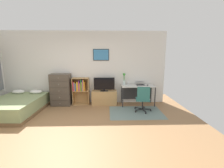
# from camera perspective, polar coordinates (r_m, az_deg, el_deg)

# --- Properties ---
(ground_plane) EXTENTS (7.20, 7.20, 0.00)m
(ground_plane) POSITION_cam_1_polar(r_m,az_deg,el_deg) (4.00, -14.84, -17.21)
(ground_plane) COLOR #936B44
(wall_back_with_posters) EXTENTS (6.12, 0.09, 2.70)m
(wall_back_with_posters) POSITION_cam_1_polar(r_m,az_deg,el_deg) (5.94, -10.19, 5.86)
(wall_back_with_posters) COLOR silver
(wall_back_with_posters) RESTS_ON ground_plane
(area_rug) EXTENTS (1.70, 1.20, 0.01)m
(area_rug) POSITION_cam_1_polar(r_m,az_deg,el_deg) (5.16, 8.76, -10.28)
(area_rug) COLOR slate
(area_rug) RESTS_ON ground_plane
(bed) EXTENTS (1.51, 2.02, 0.60)m
(bed) POSITION_cam_1_polar(r_m,az_deg,el_deg) (5.86, -31.93, -6.83)
(bed) COLOR brown
(bed) RESTS_ON ground_plane
(dresser) EXTENTS (0.71, 0.46, 1.17)m
(dresser) POSITION_cam_1_polar(r_m,az_deg,el_deg) (5.98, -18.32, -1.97)
(dresser) COLOR #4C4238
(dresser) RESTS_ON ground_plane
(bookshelf) EXTENTS (0.61, 0.30, 1.00)m
(bookshelf) POSITION_cam_1_polar(r_m,az_deg,el_deg) (5.87, -11.68, -1.64)
(bookshelf) COLOR tan
(bookshelf) RESTS_ON ground_plane
(tv_stand) EXTENTS (0.92, 0.41, 0.52)m
(tv_stand) POSITION_cam_1_polar(r_m,az_deg,el_deg) (5.82, -2.84, -5.05)
(tv_stand) COLOR tan
(tv_stand) RESTS_ON ground_plane
(television) EXTENTS (0.76, 0.16, 0.51)m
(television) POSITION_cam_1_polar(r_m,az_deg,el_deg) (5.68, -2.89, -0.16)
(television) COLOR black
(television) RESTS_ON tv_stand
(desk) EXTENTS (1.21, 0.57, 0.74)m
(desk) POSITION_cam_1_polar(r_m,az_deg,el_deg) (5.84, 9.35, -1.68)
(desk) COLOR silver
(desk) RESTS_ON ground_plane
(office_chair) EXTENTS (0.57, 0.58, 0.86)m
(office_chair) POSITION_cam_1_polar(r_m,az_deg,el_deg) (5.11, 11.37, -5.23)
(office_chair) COLOR #232326
(office_chair) RESTS_ON ground_plane
(laptop) EXTENTS (0.38, 0.41, 0.15)m
(laptop) POSITION_cam_1_polar(r_m,az_deg,el_deg) (5.82, 10.32, 0.24)
(laptop) COLOR #B7B7BC
(laptop) RESTS_ON desk
(computer_mouse) EXTENTS (0.06, 0.10, 0.03)m
(computer_mouse) POSITION_cam_1_polar(r_m,az_deg,el_deg) (5.77, 12.96, -0.39)
(computer_mouse) COLOR #262628
(computer_mouse) RESTS_ON desk
(bamboo_vase) EXTENTS (0.09, 0.10, 0.43)m
(bamboo_vase) POSITION_cam_1_polar(r_m,az_deg,el_deg) (5.81, 4.49, 1.90)
(bamboo_vase) COLOR silver
(bamboo_vase) RESTS_ON desk
(wine_glass) EXTENTS (0.07, 0.07, 0.18)m
(wine_glass) POSITION_cam_1_polar(r_m,az_deg,el_deg) (5.60, 5.98, 0.72)
(wine_glass) COLOR silver
(wine_glass) RESTS_ON desk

